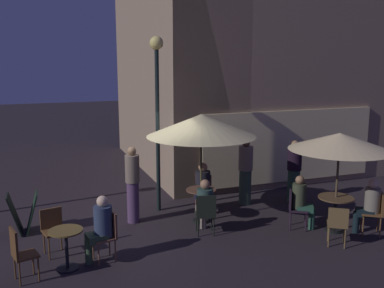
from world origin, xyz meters
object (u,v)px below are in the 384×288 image
(cafe_chair_4, at_px, (376,210))
(patio_umbrella_1, at_px, (340,142))
(cafe_table_0, at_px, (201,199))
(patron_seated_2, at_px, (302,199))
(cafe_chair_0, at_px, (206,211))
(patron_seated_0, at_px, (205,202))
(patron_standing_7, at_px, (245,172))
(cafe_chair_2, at_px, (294,205))
(cafe_chair_7, at_px, (20,250))
(street_lamp_near_corner, at_px, (157,91))
(cafe_chair_6, at_px, (53,227))
(patron_standing_6, at_px, (294,171))
(cafe_chair_3, at_px, (338,222))
(cafe_table_1, at_px, (335,206))
(cafe_table_2, at_px, (66,243))
(patron_seated_3, at_px, (369,203))
(menu_sandwich_board, at_px, (23,213))
(cafe_chair_1, at_px, (203,190))
(patron_seated_1, at_px, (203,184))
(cafe_chair_5, at_px, (108,232))
(patio_umbrella_0, at_px, (201,126))
(patron_seated_4, at_px, (101,225))
(patron_standing_5, at_px, (133,184))

(cafe_chair_4, bearing_deg, patio_umbrella_1, -0.00)
(cafe_table_0, distance_m, patron_seated_2, 2.29)
(cafe_chair_0, height_order, patron_seated_2, patron_seated_2)
(patron_seated_0, bearing_deg, patron_standing_7, -35.14)
(cafe_chair_2, xyz_separation_m, cafe_chair_7, (-5.76, -0.48, 0.04))
(street_lamp_near_corner, bearing_deg, patron_seated_2, -40.83)
(cafe_chair_6, bearing_deg, patron_standing_6, 87.02)
(patron_standing_7, bearing_deg, patron_standing_6, -46.00)
(cafe_chair_3, height_order, patron_standing_6, patron_standing_6)
(patron_standing_6, bearing_deg, cafe_table_1, -142.59)
(patron_standing_6, bearing_deg, cafe_table_0, 145.55)
(cafe_table_2, relative_size, cafe_chair_4, 0.81)
(cafe_chair_3, height_order, patron_seated_0, patron_seated_0)
(cafe_chair_2, relative_size, cafe_chair_3, 1.05)
(patron_seated_3, xyz_separation_m, patron_standing_7, (-1.59, 2.76, 0.17))
(cafe_table_1, bearing_deg, patron_standing_6, 82.22)
(cafe_table_1, relative_size, patron_standing_7, 0.45)
(cafe_table_2, distance_m, patron_seated_3, 6.34)
(menu_sandwich_board, height_order, patron_standing_6, patron_standing_6)
(cafe_chair_1, bearing_deg, patio_umbrella_1, 69.37)
(cafe_chair_2, distance_m, patron_seated_1, 2.31)
(cafe_table_0, xyz_separation_m, cafe_table_1, (2.57, -1.57, 0.03))
(cafe_chair_5, height_order, patron_seated_2, patron_seated_2)
(patio_umbrella_0, xyz_separation_m, cafe_chair_1, (0.34, 0.72, -1.75))
(cafe_chair_0, relative_size, patron_seated_4, 0.72)
(cafe_table_1, relative_size, patio_umbrella_1, 0.36)
(cafe_table_1, distance_m, cafe_table_2, 5.74)
(patron_seated_1, xyz_separation_m, patron_seated_4, (-2.80, -1.86, 0.01))
(cafe_table_2, bearing_deg, cafe_chair_6, 103.24)
(cafe_chair_3, height_order, patron_standing_5, patron_standing_5)
(cafe_table_1, height_order, patron_standing_7, patron_standing_7)
(patron_standing_6, bearing_deg, cafe_chair_7, 152.47)
(cafe_chair_2, height_order, patron_seated_1, patron_seated_1)
(menu_sandwich_board, relative_size, patron_seated_0, 0.72)
(cafe_chair_0, height_order, patron_seated_4, patron_seated_4)
(cafe_chair_0, bearing_deg, street_lamp_near_corner, 29.40)
(patron_standing_6, bearing_deg, patron_standing_5, 135.16)
(cafe_chair_5, relative_size, patron_seated_1, 0.75)
(cafe_table_2, relative_size, patron_standing_5, 0.42)
(cafe_chair_2, relative_size, cafe_chair_5, 0.94)
(street_lamp_near_corner, relative_size, cafe_chair_0, 4.64)
(cafe_table_1, height_order, cafe_chair_3, cafe_chair_3)
(patron_standing_5, bearing_deg, patron_seated_3, -78.43)
(patio_umbrella_0, bearing_deg, cafe_table_0, 90.00)
(cafe_chair_1, distance_m, patron_seated_2, 2.50)
(cafe_chair_4, relative_size, patron_standing_7, 0.54)
(cafe_chair_3, distance_m, patron_seated_0, 2.78)
(cafe_chair_4, height_order, patron_seated_2, patron_seated_2)
(patio_umbrella_0, xyz_separation_m, cafe_chair_7, (-3.95, -1.60, -1.72))
(patron_seated_0, height_order, patron_standing_7, patron_standing_7)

